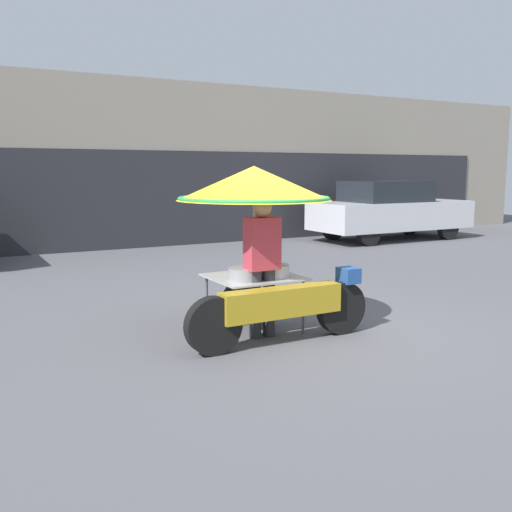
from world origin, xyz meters
TOP-DOWN VIEW (x-y plane):
  - ground_plane at (0.00, 0.00)m, footprint 36.00×36.00m
  - shopfront_building at (0.00, 9.25)m, footprint 28.00×2.06m
  - vendor_motorcycle_cart at (-0.56, 0.31)m, footprint 2.26×1.82m
  - vendor_person at (-0.63, 0.07)m, footprint 0.38×0.22m
  - parked_car at (7.04, 6.53)m, footprint 4.55×1.78m
  - potted_plant at (9.02, 7.83)m, footprint 0.67×0.67m

SIDE VIEW (x-z plane):
  - ground_plane at x=0.00m, z-range 0.00..0.00m
  - potted_plant at x=9.02m, z-range 0.06..0.91m
  - parked_car at x=7.04m, z-range 0.01..1.64m
  - vendor_person at x=-0.63m, z-range 0.09..1.69m
  - vendor_motorcycle_cart at x=-0.56m, z-range 0.52..2.47m
  - shopfront_building at x=0.00m, z-range -0.01..4.12m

